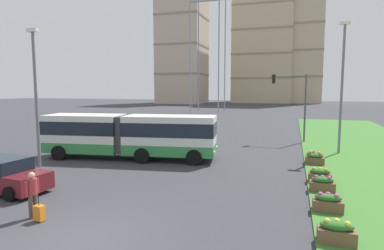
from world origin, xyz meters
TOP-DOWN VIEW (x-y plane):
  - ground_plane at (0.00, 0.00)m, footprint 260.00×260.00m
  - articulated_bus at (-4.31, 11.13)m, footprint 12.05×4.23m
  - car_maroon_sedan at (-6.54, 3.04)m, footprint 4.55×2.35m
  - car_navy_sedan at (-6.04, 25.73)m, footprint 4.59×2.46m
  - pedestrian_crossing at (-2.77, 0.89)m, footprint 0.36×0.58m
  - rolling_suitcase at (-2.32, 0.69)m, footprint 0.38×0.28m
  - flower_planter_0 at (7.71, 2.00)m, footprint 1.10×0.56m
  - flower_planter_1 at (7.71, 4.68)m, footprint 1.10×0.56m
  - flower_planter_2 at (7.71, 7.26)m, footprint 1.10×0.56m
  - flower_planter_3 at (7.71, 8.81)m, footprint 1.10×0.56m
  - flower_planter_4 at (7.71, 12.86)m, footprint 1.10×0.56m
  - flower_planter_5 at (7.71, 13.37)m, footprint 1.10×0.56m
  - traffic_light_far_right at (6.33, 22.00)m, footprint 3.16×0.28m
  - streetlight_left at (-8.50, 7.36)m, footprint 0.70×0.28m
  - streetlight_median at (9.61, 17.26)m, footprint 0.70×0.28m
  - apartment_tower_west at (-30.00, 95.64)m, footprint 14.74×14.78m
  - apartment_tower_westcentre at (-4.70, 111.77)m, footprint 20.31×18.86m
  - apartment_tower_centre at (6.21, 112.23)m, footprint 17.69×16.96m
  - transmission_pylon at (-11.24, 58.29)m, footprint 9.00×6.24m

SIDE VIEW (x-z plane):
  - ground_plane at x=0.00m, z-range 0.00..0.00m
  - rolling_suitcase at x=-2.32m, z-range -0.17..0.80m
  - flower_planter_0 at x=7.71m, z-range 0.06..0.80m
  - flower_planter_1 at x=7.71m, z-range 0.06..0.80m
  - flower_planter_2 at x=7.71m, z-range 0.06..0.80m
  - flower_planter_3 at x=7.71m, z-range 0.06..0.80m
  - flower_planter_4 at x=7.71m, z-range 0.06..0.80m
  - flower_planter_5 at x=7.71m, z-range 0.06..0.80m
  - car_maroon_sedan at x=-6.54m, z-range -0.04..1.54m
  - car_navy_sedan at x=-6.04m, z-range -0.04..1.54m
  - pedestrian_crossing at x=-2.77m, z-range 0.13..1.87m
  - articulated_bus at x=-4.31m, z-range 0.15..3.15m
  - traffic_light_far_right at x=6.33m, z-range 1.09..7.17m
  - streetlight_left at x=-8.50m, z-range 0.44..8.76m
  - streetlight_median at x=9.61m, z-range 0.45..9.97m
  - apartment_tower_west at x=-30.00m, z-range 0.02..37.41m
  - transmission_pylon at x=-11.24m, z-range 1.45..36.61m
  - apartment_tower_westcentre at x=-4.70m, z-range 0.02..40.87m
  - apartment_tower_centre at x=6.21m, z-range 0.02..51.58m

